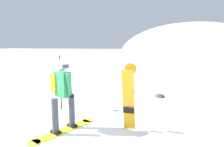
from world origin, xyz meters
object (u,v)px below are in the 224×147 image
Objects in this scene: snowboarder_main at (62,93)px; piste_marker_near at (60,78)px; spare_snowboard at (129,97)px; rock_mid at (160,97)px.

snowboarder_main is 1.66m from piste_marker_near.
spare_snowboard is (1.49, 0.45, -0.09)m from snowboarder_main.
piste_marker_near reaches higher than spare_snowboard.
rock_mid is (0.48, 3.44, -0.82)m from spare_snowboard.
snowboarder_main is 4.46m from rock_mid.
spare_snowboard is 0.91× the size of piste_marker_near.
piste_marker_near is 4.47× the size of rock_mid.
snowboarder_main is 1.07× the size of spare_snowboard.
rock_mid is (1.98, 3.89, -0.92)m from snowboarder_main.
spare_snowboard is 4.08× the size of rock_mid.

